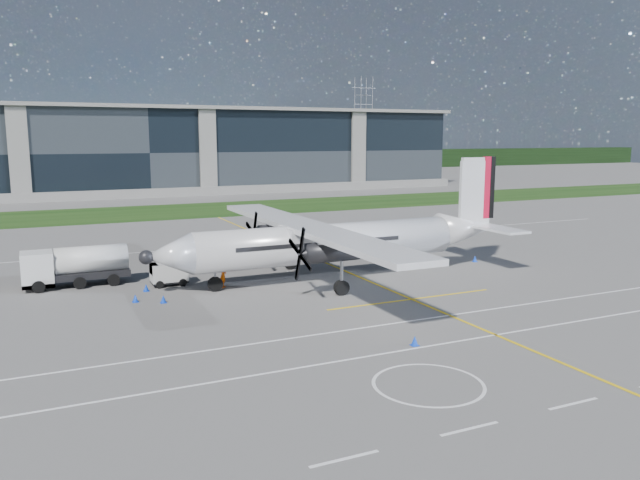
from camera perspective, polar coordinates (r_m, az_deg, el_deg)
The scene contains 17 objects.
ground at distance 81.41m, azimuth -11.49°, elevation 2.00°, with size 400.00×400.00×0.00m, color #575552.
grass_strip at distance 89.15m, azimuth -12.69°, elevation 2.61°, with size 400.00×18.00×0.04m, color #14340E.
terminal_building at distance 120.07m, azimuth -16.12°, elevation 7.75°, with size 120.00×20.00×15.00m, color black.
tree_line at distance 179.70m, azimuth -19.05°, elevation 6.61°, with size 400.00×6.00×6.00m, color black.
pylon_east at distance 215.21m, azimuth 3.98°, elevation 10.68°, with size 9.00×4.60×30.00m, color gray, non-canonical shape.
yellow_taxiway_centerline at distance 54.14m, azimuth -0.92°, elevation -1.49°, with size 0.20×70.00×0.01m, color yellow.
white_lane_line at distance 32.48m, azimuth 11.69°, elevation -9.19°, with size 90.00×0.15×0.01m, color white.
turboprop_aircraft at distance 45.07m, azimuth 1.81°, elevation 1.88°, with size 27.94×28.97×8.69m, color silver, non-canonical shape.
fuel_tanker_truck at distance 46.37m, azimuth -22.06°, elevation -2.32°, with size 7.35×2.39×2.76m, color silver, non-canonical shape.
baggage_tug at distance 44.81m, azimuth -13.63°, elevation -3.04°, with size 2.64×1.58×1.58m, color silver, non-canonical shape.
ground_crew_person at distance 43.35m, azimuth -8.86°, elevation -3.02°, with size 0.82×0.58×2.00m, color #F25907.
safety_cone_portwing at distance 31.71m, azimuth 8.65°, elevation -9.09°, with size 0.36×0.36×0.50m, color #0B39CA.
safety_cone_nose_stbd at distance 43.56m, azimuth -15.61°, elevation -4.21°, with size 0.36×0.36×0.50m, color #0B39CA.
safety_cone_tail at distance 53.28m, azimuth 13.98°, elevation -1.68°, with size 0.36×0.36×0.50m, color #0B39CA.
safety_cone_fwd at distance 40.92m, azimuth -16.54°, elevation -5.13°, with size 0.36×0.36×0.50m, color #0B39CA.
safety_cone_stbdwing at distance 58.64m, azimuth -6.94°, elevation -0.47°, with size 0.36×0.36×0.50m, color #0B39CA.
safety_cone_nose_port at distance 40.29m, azimuth -14.13°, elevation -5.25°, with size 0.36×0.36×0.50m, color #0B39CA.
Camera 1 is at (-18.56, -38.59, 10.27)m, focal length 35.00 mm.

